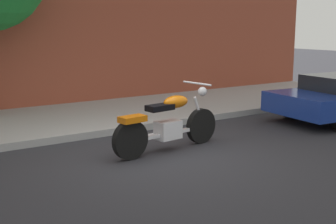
{
  "coord_description": "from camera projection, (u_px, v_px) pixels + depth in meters",
  "views": [
    {
      "loc": [
        -3.97,
        -6.09,
        2.16
      ],
      "look_at": [
        0.27,
        0.28,
        0.69
      ],
      "focal_mm": 48.27,
      "sensor_mm": 36.0,
      "label": 1
    }
  ],
  "objects": [
    {
      "name": "ground_plane",
      "position": [
        164.0,
        157.0,
        7.55
      ],
      "size": [
        60.0,
        60.0,
        0.0
      ],
      "primitive_type": "plane",
      "color": "#28282D"
    },
    {
      "name": "motorcycle",
      "position": [
        168.0,
        124.0,
        7.83
      ],
      "size": [
        2.27,
        0.7,
        1.15
      ],
      "color": "black",
      "rests_on": "ground"
    },
    {
      "name": "sidewalk",
      "position": [
        81.0,
        118.0,
        10.37
      ],
      "size": [
        18.13,
        3.36,
        0.14
      ],
      "primitive_type": "cube",
      "color": "#969696",
      "rests_on": "ground"
    }
  ]
}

